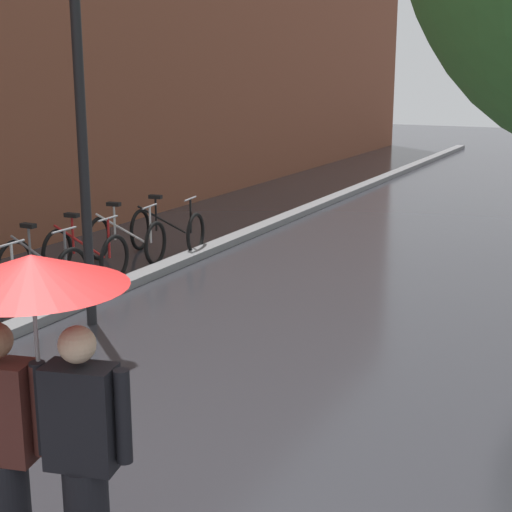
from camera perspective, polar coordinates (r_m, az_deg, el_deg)
kerb_strip at (r=14.27m, az=-0.11°, el=1.93°), size 0.30×36.00×0.12m
parked_bicycle_2 at (r=10.79m, az=-15.73°, el=-0.77°), size 1.09×0.72×0.96m
parked_bicycle_3 at (r=11.42m, az=-12.69°, el=0.20°), size 1.11×0.75×0.96m
parked_bicycle_4 at (r=12.25m, az=-9.69°, el=1.25°), size 1.16×0.83×0.96m
parked_bicycle_5 at (r=12.86m, az=-6.66°, el=1.95°), size 1.17×0.85×0.96m
couple_under_umbrella at (r=4.47m, az=-16.01°, el=-8.71°), size 1.07×1.06×2.03m
street_lamp_post at (r=8.98m, az=-12.98°, el=10.08°), size 0.24×0.24×4.21m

